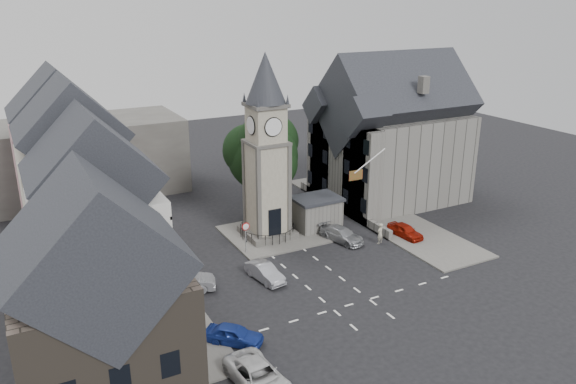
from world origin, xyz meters
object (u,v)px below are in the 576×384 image
stone_shelter (316,213)px  pedestrian (380,233)px  car_east_red (405,231)px  car_west_blue (234,335)px  clock_tower (266,149)px

stone_shelter → pedestrian: size_ratio=2.31×
stone_shelter → car_east_red: size_ratio=1.19×
car_west_blue → clock_tower: bearing=11.0°
clock_tower → car_east_red: size_ratio=4.49×
pedestrian → stone_shelter: bearing=-78.0°
car_west_blue → pedestrian: pedestrian is taller
pedestrian → car_west_blue: bearing=7.0°
clock_tower → car_east_red: clock_tower is taller
clock_tower → car_east_red: bearing=-28.9°
stone_shelter → car_west_blue: size_ratio=1.18×
car_west_blue → car_east_red: car_west_blue is taller
car_west_blue → pedestrian: 18.84m
clock_tower → stone_shelter: (4.80, -0.49, -6.57)m
clock_tower → car_west_blue: 18.27m
car_west_blue → car_east_red: bearing=-24.1°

